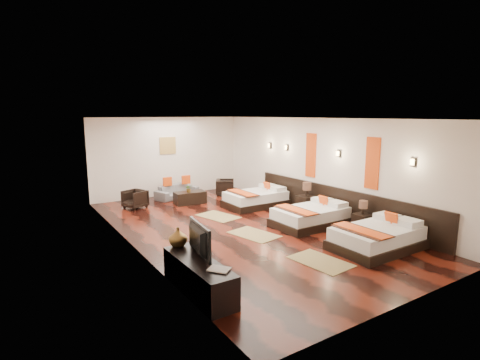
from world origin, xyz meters
TOP-DOWN VIEW (x-y plane):
  - floor at (0.00, 0.00)m, footprint 5.50×9.50m
  - ceiling at (0.00, 0.00)m, footprint 5.50×9.50m
  - back_wall at (0.00, 4.75)m, footprint 5.50×0.01m
  - left_wall at (-2.75, 0.00)m, footprint 0.01×9.50m
  - right_wall at (2.75, 0.00)m, footprint 0.01×9.50m
  - headboard_panel at (2.71, -0.80)m, footprint 0.08×6.60m
  - bed_near at (1.70, -2.95)m, footprint 2.00×1.26m
  - bed_mid at (1.69, -0.88)m, footprint 1.96×1.23m
  - bed_far at (1.69, 1.63)m, footprint 1.94×1.22m
  - nightstand_a at (2.44, -1.93)m, footprint 0.40×0.40m
  - nightstand_b at (2.44, 0.12)m, footprint 0.47×0.47m
  - jute_mat_near at (0.13, -2.82)m, footprint 0.87×1.27m
  - jute_mat_mid at (-0.02, -0.69)m, footprint 0.98×1.33m
  - jute_mat_far at (0.06, 1.21)m, footprint 1.01×1.34m
  - tv_console at (-2.50, -2.66)m, footprint 0.50×1.80m
  - tv at (-2.45, -2.43)m, footprint 0.25×0.97m
  - book at (-2.50, -3.26)m, footprint 0.39×0.41m
  - figurine at (-2.50, -1.86)m, footprint 0.40×0.40m
  - sofa at (0.05, 4.13)m, footprint 1.71×1.10m
  - armchair_left at (-1.65, 3.48)m, footprint 0.81×0.80m
  - armchair_right at (1.69, 3.59)m, footprint 0.87×0.87m
  - coffee_table at (0.05, 3.08)m, footprint 1.04×0.57m
  - table_plant at (-0.02, 3.01)m, footprint 0.27×0.24m
  - orange_panel_a at (2.73, -1.90)m, footprint 0.04×0.40m
  - orange_panel_b at (2.73, 0.30)m, footprint 0.04×0.40m
  - sconce_near at (2.70, -3.00)m, footprint 0.07×0.12m
  - sconce_mid at (2.70, -0.80)m, footprint 0.07×0.12m
  - sconce_far at (2.70, 1.40)m, footprint 0.07×0.12m
  - sconce_lounge at (2.70, 2.30)m, footprint 0.07×0.12m
  - gold_artwork at (0.00, 4.73)m, footprint 0.60×0.04m

SIDE VIEW (x-z plane):
  - floor at x=0.00m, z-range -0.01..0.01m
  - jute_mat_near at x=0.13m, z-range 0.00..0.01m
  - jute_mat_mid at x=-0.02m, z-range 0.00..0.01m
  - jute_mat_far at x=0.06m, z-range 0.00..0.01m
  - coffee_table at x=0.05m, z-range 0.00..0.40m
  - sofa at x=0.05m, z-range 0.00..0.46m
  - bed_far at x=1.69m, z-range -0.12..0.62m
  - bed_mid at x=1.69m, z-range -0.12..0.63m
  - bed_near at x=1.70m, z-range -0.12..0.64m
  - tv_console at x=-2.50m, z-range 0.00..0.55m
  - nightstand_a at x=2.44m, z-range -0.12..0.67m
  - armchair_left at x=-1.65m, z-range 0.00..0.57m
  - armchair_right at x=1.69m, z-range 0.00..0.58m
  - nightstand_b at x=2.44m, z-range -0.14..0.79m
  - headboard_panel at x=2.71m, z-range 0.00..0.90m
  - table_plant at x=-0.02m, z-range 0.40..0.66m
  - book at x=-2.50m, z-range 0.55..0.58m
  - figurine at x=-2.50m, z-range 0.55..0.91m
  - tv at x=-2.45m, z-range 0.55..1.11m
  - back_wall at x=0.00m, z-range 0.00..2.80m
  - left_wall at x=-2.75m, z-range 0.00..2.80m
  - right_wall at x=2.75m, z-range 0.00..2.80m
  - orange_panel_a at x=2.73m, z-range 1.05..2.35m
  - orange_panel_b at x=2.73m, z-range 1.05..2.35m
  - gold_artwork at x=0.00m, z-range 1.50..2.10m
  - sconce_near at x=2.70m, z-range 1.76..1.94m
  - sconce_mid at x=2.70m, z-range 1.76..1.94m
  - sconce_far at x=2.70m, z-range 1.76..1.94m
  - sconce_lounge at x=2.70m, z-range 1.76..1.94m
  - ceiling at x=0.00m, z-range 2.79..2.80m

